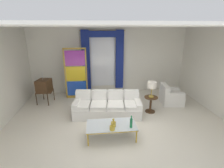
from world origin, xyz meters
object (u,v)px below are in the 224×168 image
at_px(vintage_tv, 44,86).
at_px(stained_glass_divider, 76,75).
at_px(bottle_amber_squat, 113,124).
at_px(armchair_white, 170,97).
at_px(round_side_table, 151,103).
at_px(couch_white_long, 107,106).
at_px(table_lamp_brass, 152,86).
at_px(coffee_table, 111,126).
at_px(bottle_crystal_tall, 131,123).
at_px(peacock_figurine, 88,95).
at_px(bottle_blue_decanter, 112,127).

bearing_deg(vintage_tv, stained_glass_divider, 17.99).
height_order(bottle_amber_squat, armchair_white, armchair_white).
relative_size(stained_glass_divider, round_side_table, 3.70).
relative_size(bottle_amber_squat, stained_glass_divider, 0.11).
bearing_deg(vintage_tv, couch_white_long, -26.92).
bearing_deg(table_lamp_brass, vintage_tv, 162.85).
distance_m(coffee_table, bottle_crystal_tall, 0.58).
xyz_separation_m(bottle_amber_squat, vintage_tv, (-2.53, 2.75, 0.24)).
bearing_deg(stained_glass_divider, round_side_table, -30.67).
height_order(couch_white_long, table_lamp_brass, table_lamp_brass).
xyz_separation_m(couch_white_long, table_lamp_brass, (1.60, 0.00, 0.72)).
height_order(coffee_table, round_side_table, round_side_table).
relative_size(coffee_table, vintage_tv, 1.02).
distance_m(coffee_table, peacock_figurine, 2.86).
distance_m(stained_glass_divider, round_side_table, 3.34).
bearing_deg(coffee_table, bottle_blue_decanter, -90.88).
bearing_deg(table_lamp_brass, stained_glass_divider, 149.33).
xyz_separation_m(armchair_white, table_lamp_brass, (-1.05, -0.65, 0.74)).
xyz_separation_m(bottle_amber_squat, round_side_table, (1.55, 1.49, -0.14)).
xyz_separation_m(coffee_table, stained_glass_divider, (-1.22, 3.06, 0.68)).
relative_size(bottle_blue_decanter, stained_glass_divider, 0.10).
xyz_separation_m(bottle_crystal_tall, bottle_amber_squat, (-0.47, 0.10, -0.06)).
relative_size(vintage_tv, armchair_white, 1.48).
bearing_deg(coffee_table, peacock_figurine, 105.28).
height_order(peacock_figurine, round_side_table, round_side_table).
bearing_deg(coffee_table, armchair_white, 37.82).
bearing_deg(couch_white_long, bottle_amber_squat, -88.12).
distance_m(vintage_tv, armchair_white, 5.18).
bearing_deg(stained_glass_divider, armchair_white, -14.72).
distance_m(couch_white_long, armchair_white, 2.72).
distance_m(bottle_amber_squat, round_side_table, 2.15).
bearing_deg(couch_white_long, armchair_white, 13.91).
height_order(armchair_white, round_side_table, armchair_white).
relative_size(stained_glass_divider, table_lamp_brass, 3.86).
height_order(stained_glass_divider, table_lamp_brass, stained_glass_divider).
bearing_deg(round_side_table, table_lamp_brass, 0.00).
xyz_separation_m(bottle_blue_decanter, armchair_white, (2.65, 2.32, -0.20)).
distance_m(bottle_amber_squat, vintage_tv, 3.74).
bearing_deg(coffee_table, vintage_tv, 133.06).
distance_m(coffee_table, stained_glass_divider, 3.37).
distance_m(peacock_figurine, table_lamp_brass, 2.83).
bearing_deg(couch_white_long, vintage_tv, 153.08).
bearing_deg(vintage_tv, coffee_table, -46.94).
relative_size(bottle_blue_decanter, table_lamp_brass, 0.40).
distance_m(bottle_amber_squat, table_lamp_brass, 2.22).
distance_m(vintage_tv, table_lamp_brass, 4.27).
relative_size(vintage_tv, table_lamp_brass, 2.36).
relative_size(bottle_amber_squat, round_side_table, 0.40).
distance_m(coffee_table, table_lamp_brass, 2.22).
height_order(bottle_crystal_tall, vintage_tv, vintage_tv).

